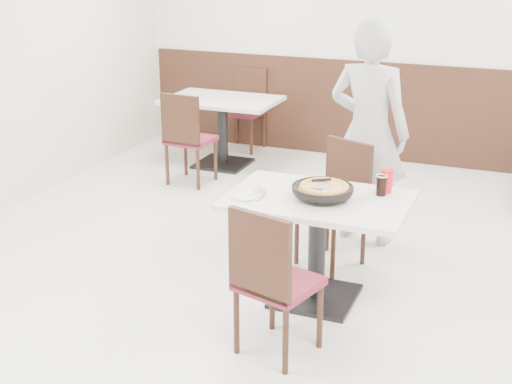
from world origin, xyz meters
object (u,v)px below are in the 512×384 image
at_px(main_table, 317,249).
at_px(bg_chair_left_near, 191,138).
at_px(pizza_pan, 322,193).
at_px(cola_glass, 381,186).
at_px(bg_chair_left_far, 244,110).
at_px(bg_table_left, 222,132).
at_px(side_plate, 245,196).
at_px(chair_far, 331,206).
at_px(diner_person, 369,133).
at_px(pizza, 324,190).
at_px(red_cup, 386,181).
at_px(chair_near, 279,280).

distance_m(main_table, bg_chair_left_near, 2.74).
relative_size(pizza_pan, cola_glass, 2.97).
bearing_deg(pizza_pan, main_table, 162.79).
xyz_separation_m(bg_chair_left_near, bg_chair_left_far, (0.02, 1.34, 0.00)).
distance_m(pizza_pan, bg_table_left, 3.27).
relative_size(side_plate, cola_glass, 1.24).
height_order(pizza_pan, bg_chair_left_near, bg_chair_left_near).
height_order(chair_far, cola_glass, chair_far).
bearing_deg(main_table, diner_person, 87.57).
bearing_deg(bg_chair_left_near, pizza, -40.56).
distance_m(pizza, side_plate, 0.52).
distance_m(red_cup, bg_chair_left_far, 3.80).
relative_size(main_table, bg_table_left, 1.00).
xyz_separation_m(main_table, chair_far, (-0.07, 0.58, 0.10)).
height_order(chair_near, pizza, chair_near).
relative_size(diner_person, bg_table_left, 1.52).
bearing_deg(pizza, bg_chair_left_near, 135.72).
height_order(pizza_pan, diner_person, diner_person).
bearing_deg(red_cup, main_table, -144.77).
distance_m(main_table, red_cup, 0.66).
relative_size(chair_near, cola_glass, 7.31).
height_order(cola_glass, bg_chair_left_near, bg_chair_left_near).
relative_size(red_cup, diner_person, 0.09).
xyz_separation_m(diner_person, bg_table_left, (-1.95, 1.43, -0.54)).
distance_m(pizza_pan, red_cup, 0.46).
bearing_deg(chair_near, cola_glass, 83.13).
relative_size(chair_far, bg_chair_left_far, 1.00).
relative_size(pizza_pan, diner_person, 0.21).
height_order(chair_near, side_plate, chair_near).
bearing_deg(cola_glass, pizza, -149.21).
height_order(cola_glass, diner_person, diner_person).
bearing_deg(red_cup, chair_near, -111.93).
distance_m(chair_near, bg_table_left, 3.82).
xyz_separation_m(red_cup, bg_chair_left_far, (-2.32, 2.99, -0.35)).
relative_size(pizza_pan, bg_chair_left_near, 0.41).
bearing_deg(pizza, main_table, -175.24).
bearing_deg(red_cup, diner_person, 110.98).
bearing_deg(diner_person, pizza_pan, 96.38).
distance_m(pizza_pan, bg_chair_left_far, 3.83).
height_order(pizza, bg_table_left, pizza).
height_order(chair_near, red_cup, chair_near).
height_order(main_table, bg_chair_left_near, bg_chair_left_near).
relative_size(chair_far, bg_chair_left_near, 1.00).
bearing_deg(red_cup, chair_far, 146.72).
bearing_deg(pizza, side_plate, -158.61).
xyz_separation_m(red_cup, bg_table_left, (-2.29, 2.32, -0.45)).
bearing_deg(cola_glass, bg_table_left, 133.50).
xyz_separation_m(main_table, bg_chair_left_near, (-1.94, 1.93, 0.10)).
height_order(pizza, cola_glass, cola_glass).
xyz_separation_m(diner_person, bg_chair_left_far, (-1.97, 2.10, -0.44)).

